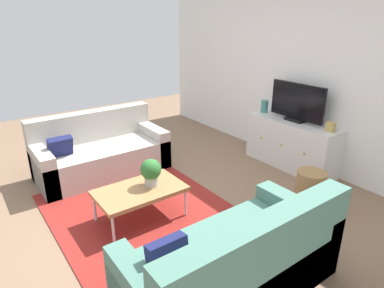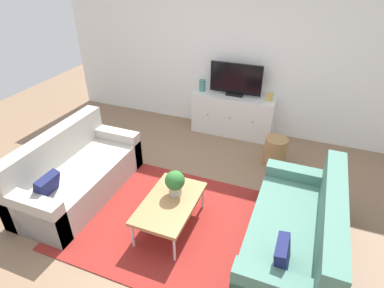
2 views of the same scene
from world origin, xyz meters
The scene contains 12 objects.
ground_plane centered at (0.00, 0.00, 0.00)m, with size 10.00×10.00×0.00m, color #84664C.
wall_back centered at (0.00, 2.55, 1.35)m, with size 6.40×0.12×2.70m, color white.
area_rug centered at (0.00, -0.15, 0.01)m, with size 2.50×1.90×0.01m, color maroon.
couch_left_side centered at (-1.44, -0.10, 0.28)m, with size 0.85×1.78×0.85m.
couch_right_side centered at (1.44, -0.10, 0.28)m, with size 0.85×1.78×0.85m.
coffee_table centered at (0.01, -0.21, 0.35)m, with size 0.57×0.95×0.38m.
potted_plant centered at (0.01, -0.07, 0.55)m, with size 0.23×0.23×0.31m.
tv_console centered at (0.07, 2.27, 0.36)m, with size 1.39×0.47×0.71m.
flat_screen_tv centered at (0.07, 2.29, 0.98)m, with size 0.87×0.16×0.54m.
glass_vase centered at (-0.51, 2.27, 0.81)m, with size 0.11×0.11×0.19m, color teal.
mantel_clock centered at (0.65, 2.27, 0.78)m, with size 0.11×0.07×0.13m, color tan.
wicker_basket centered at (0.93, 1.55, 0.22)m, with size 0.34×0.34×0.44m, color #9E7547.
Camera 2 is at (1.25, -2.68, 2.82)m, focal length 29.91 mm.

